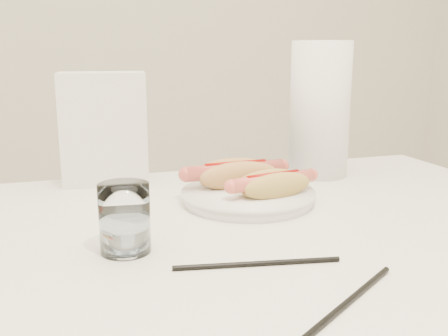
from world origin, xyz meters
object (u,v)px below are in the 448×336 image
object	(u,v)px
plate	(248,198)
water_glass	(125,218)
table	(226,270)
napkin_box	(104,128)
hotdog_right	(273,185)
paper_towel_roll	(320,110)
hotdog_left	(235,174)

from	to	relation	value
plate	water_glass	bearing A→B (deg)	-145.72
table	napkin_box	world-z (taller)	napkin_box
table	hotdog_right	size ratio (longest dim) A/B	7.40
plate	napkin_box	bearing A→B (deg)	134.68
water_glass	paper_towel_roll	distance (m)	0.55
plate	napkin_box	distance (m)	0.33
hotdog_left	napkin_box	xyz separation A→B (m)	(-0.21, 0.18, 0.07)
table	hotdog_left	distance (m)	0.21
water_glass	napkin_box	distance (m)	0.38
table	paper_towel_roll	xyz separation A→B (m)	(0.29, 0.28, 0.20)
paper_towel_roll	napkin_box	bearing A→B (deg)	170.47
water_glass	paper_towel_roll	size ratio (longest dim) A/B	0.33
table	paper_towel_roll	size ratio (longest dim) A/B	4.33
hotdog_left	water_glass	world-z (taller)	water_glass
hotdog_right	paper_towel_roll	bearing A→B (deg)	34.48
plate	paper_towel_roll	xyz separation A→B (m)	(0.21, 0.15, 0.13)
table	napkin_box	bearing A→B (deg)	111.41
hotdog_left	hotdog_right	bearing A→B (deg)	-64.76
plate	hotdog_left	distance (m)	0.05
hotdog_left	napkin_box	world-z (taller)	napkin_box
paper_towel_roll	hotdog_right	bearing A→B (deg)	-134.70
water_glass	napkin_box	world-z (taller)	napkin_box
hotdog_left	napkin_box	distance (m)	0.28
napkin_box	paper_towel_roll	xyz separation A→B (m)	(0.43, -0.07, 0.03)
table	hotdog_right	bearing A→B (deg)	39.73
plate	napkin_box	xyz separation A→B (m)	(-0.22, 0.22, 0.10)
hotdog_left	napkin_box	size ratio (longest dim) A/B	0.85
hotdog_left	paper_towel_roll	size ratio (longest dim) A/B	0.67
table	paper_towel_roll	bearing A→B (deg)	43.28
paper_towel_roll	water_glass	bearing A→B (deg)	-145.39
hotdog_right	napkin_box	world-z (taller)	napkin_box
hotdog_left	paper_towel_roll	xyz separation A→B (m)	(0.22, 0.11, 0.10)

